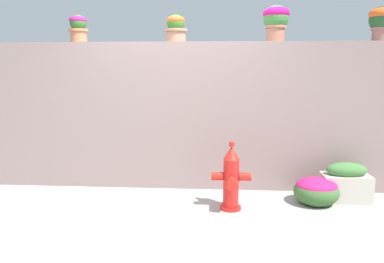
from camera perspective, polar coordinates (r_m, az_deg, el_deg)
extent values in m
plane|color=#9D9A95|center=(4.07, -3.65, -12.61)|extent=(24.00, 24.00, 0.00)
cube|color=gray|center=(4.73, -2.33, 2.56)|extent=(5.72, 0.39, 1.89)
cylinder|color=#BD724A|center=(4.99, -17.66, 14.36)|extent=(0.21, 0.21, 0.17)
cylinder|color=#BD724A|center=(5.00, -17.71, 15.17)|extent=(0.24, 0.24, 0.03)
sphere|color=#2E6326|center=(5.01, -17.77, 16.20)|extent=(0.21, 0.21, 0.21)
ellipsoid|color=#AC1D7E|center=(5.01, -17.79, 16.61)|extent=(0.22, 0.22, 0.11)
cylinder|color=#AD785D|center=(4.71, -2.61, 15.06)|extent=(0.25, 0.25, 0.17)
cylinder|color=#AD785D|center=(4.72, -2.62, 15.89)|extent=(0.30, 0.30, 0.03)
sphere|color=#2C6B20|center=(4.73, -2.63, 16.88)|extent=(0.22, 0.22, 0.22)
ellipsoid|color=#E9551F|center=(4.73, -2.63, 17.34)|extent=(0.23, 0.23, 0.12)
cylinder|color=#AD6A52|center=(4.76, 13.21, 14.96)|extent=(0.22, 0.22, 0.20)
cylinder|color=#AD6A52|center=(4.77, 13.25, 15.97)|extent=(0.26, 0.26, 0.03)
sphere|color=#377936|center=(4.78, 13.31, 17.22)|extent=(0.32, 0.32, 0.32)
ellipsoid|color=#C7106E|center=(4.78, 13.34, 17.88)|extent=(0.33, 0.33, 0.17)
cylinder|color=#AC6D5E|center=(5.09, 28.02, 13.53)|extent=(0.21, 0.21, 0.16)
cylinder|color=#AC6D5E|center=(5.09, 28.08, 14.27)|extent=(0.25, 0.25, 0.03)
sphere|color=#26532B|center=(5.10, 28.20, 15.58)|extent=(0.31, 0.31, 0.31)
ellipsoid|color=#EE581E|center=(5.11, 28.25, 16.19)|extent=(0.33, 0.33, 0.17)
cylinder|color=red|center=(4.15, 6.18, -11.98)|extent=(0.24, 0.24, 0.03)
cylinder|color=red|center=(4.05, 6.26, -8.40)|extent=(0.18, 0.18, 0.58)
cone|color=red|center=(3.95, 6.36, -3.42)|extent=(0.18, 0.18, 0.15)
cylinder|color=red|center=(3.93, 6.39, -2.03)|extent=(0.06, 0.06, 0.05)
cylinder|color=red|center=(4.02, 4.07, -7.13)|extent=(0.13, 0.09, 0.09)
cylinder|color=red|center=(4.04, 8.49, -7.16)|extent=(0.13, 0.09, 0.09)
cylinder|color=red|center=(3.88, 6.38, -8.30)|extent=(0.12, 0.15, 0.12)
ellipsoid|color=#37622D|center=(4.46, 19.26, -9.08)|extent=(0.52, 0.47, 0.33)
ellipsoid|color=#CB1C61|center=(4.44, 19.32, -8.18)|extent=(0.47, 0.42, 0.18)
cube|color=#B9ACA0|center=(4.68, 23.33, -8.27)|extent=(0.56, 0.28, 0.32)
ellipsoid|color=#3E7336|center=(4.62, 23.53, -5.66)|extent=(0.47, 0.24, 0.18)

